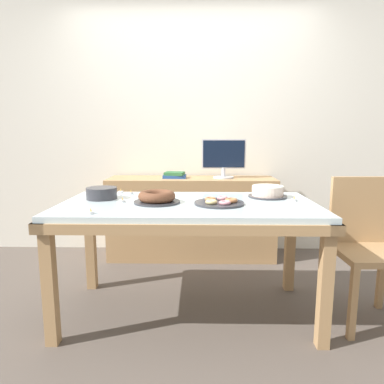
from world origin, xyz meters
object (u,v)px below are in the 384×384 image
computer_monitor (224,159)px  cake_chocolate_round (268,192)px  tealight_left_edge (131,193)px  tealight_right_edge (294,200)px  book_stack (175,175)px  chair (366,242)px  plate_stack (102,193)px  cake_golden_bundt (157,197)px  tealight_near_cakes (91,212)px  tealight_near_front (121,192)px  tealight_centre (123,201)px  pastry_platter (220,202)px

computer_monitor → cake_chocolate_round: bearing=-74.8°
computer_monitor → tealight_left_edge: size_ratio=10.60×
computer_monitor → tealight_right_edge: bearing=-69.5°
computer_monitor → book_stack: computer_monitor is taller
chair → tealight_left_edge: chair is taller
plate_stack → tealight_right_edge: (1.31, -0.06, -0.03)m
cake_golden_bundt → tealight_left_edge: size_ratio=7.54×
book_stack → cake_chocolate_round: (0.73, -0.92, -0.01)m
tealight_near_cakes → tealight_near_front: (0.01, 0.70, 0.00)m
cake_golden_bundt → tealight_left_edge: 0.40m
tealight_near_front → tealight_centre: bearing=-75.5°
tealight_near_cakes → tealight_left_edge: bearing=81.7°
pastry_platter → tealight_near_cakes: bearing=-158.4°
chair → pastry_platter: size_ratio=2.93×
pastry_platter → tealight_centre: size_ratio=8.01×
plate_stack → tealight_centre: bearing=-34.1°
chair → tealight_near_front: chair is taller
chair → tealight_centre: 1.62m
cake_golden_bundt → tealight_centre: size_ratio=7.54×
chair → computer_monitor: (-0.85, 1.15, 0.47)m
chair → tealight_near_front: size_ratio=23.50×
tealight_centre → computer_monitor: bearing=56.3°
chair → tealight_near_cakes: chair is taller
chair → plate_stack: 1.80m
computer_monitor → tealight_near_cakes: computer_monitor is taller
book_stack → plate_stack: (-0.44, -1.01, -0.01)m
cake_golden_bundt → tealight_left_edge: cake_golden_bundt is taller
book_stack → tealight_near_cakes: 1.52m
book_stack → cake_chocolate_round: size_ratio=0.82×
chair → tealight_centre: (-1.60, 0.03, 0.26)m
chair → pastry_platter: bearing=-178.5°
chair → book_stack: (-1.33, 1.15, 0.30)m
book_stack → plate_stack: size_ratio=1.06×
chair → cake_chocolate_round: (-0.61, 0.24, 0.29)m
chair → tealight_centre: size_ratio=23.50×
tealight_left_edge → chair: bearing=-12.0°
cake_golden_bundt → tealight_near_front: size_ratio=7.54×
cake_chocolate_round → tealight_right_edge: bearing=-44.9°
tealight_left_edge → tealight_right_edge: size_ratio=1.00×
computer_monitor → cake_chocolate_round: computer_monitor is taller
tealight_centre → book_stack: bearing=76.6°
cake_chocolate_round → cake_golden_bundt: 0.80m
chair → cake_chocolate_round: size_ratio=3.45×
tealight_centre → tealight_right_edge: same height
book_stack → tealight_right_edge: 1.38m
chair → tealight_right_edge: size_ratio=23.50×
computer_monitor → tealight_right_edge: computer_monitor is taller
pastry_platter → tealight_left_edge: (-0.64, 0.36, -0.00)m
book_stack → tealight_right_edge: (0.88, -1.07, -0.04)m
book_stack → tealight_near_cakes: bearing=-104.1°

